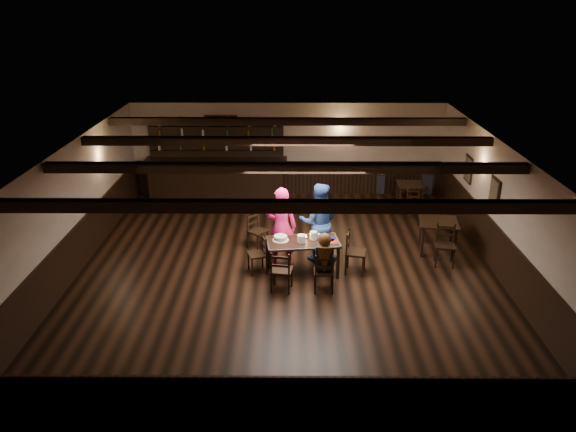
{
  "coord_description": "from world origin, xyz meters",
  "views": [
    {
      "loc": [
        0.11,
        -10.9,
        5.58
      ],
      "look_at": [
        0.03,
        0.2,
        1.17
      ],
      "focal_mm": 35.0,
      "sensor_mm": 36.0,
      "label": 1
    }
  ],
  "objects_px": {
    "dining_table": "(303,245)",
    "woman_pink": "(281,227)",
    "chair_near_right": "(324,270)",
    "bar_counter": "(217,173)",
    "man_blue": "(319,222)",
    "chair_near_left": "(281,268)",
    "cake": "(281,238)"
  },
  "relations": [
    {
      "from": "man_blue",
      "to": "cake",
      "type": "relative_size",
      "value": 5.21
    },
    {
      "from": "man_blue",
      "to": "cake",
      "type": "bearing_deg",
      "value": 40.27
    },
    {
      "from": "chair_near_left",
      "to": "cake",
      "type": "xyz_separation_m",
      "value": [
        -0.02,
        0.83,
        0.28
      ]
    },
    {
      "from": "dining_table",
      "to": "woman_pink",
      "type": "xyz_separation_m",
      "value": [
        -0.46,
        0.41,
        0.23
      ]
    },
    {
      "from": "woman_pink",
      "to": "cake",
      "type": "height_order",
      "value": "woman_pink"
    },
    {
      "from": "dining_table",
      "to": "bar_counter",
      "type": "height_order",
      "value": "bar_counter"
    },
    {
      "from": "woman_pink",
      "to": "man_blue",
      "type": "height_order",
      "value": "woman_pink"
    },
    {
      "from": "man_blue",
      "to": "bar_counter",
      "type": "distance_m",
      "value": 5.04
    },
    {
      "from": "woman_pink",
      "to": "man_blue",
      "type": "bearing_deg",
      "value": -159.07
    },
    {
      "from": "chair_near_right",
      "to": "woman_pink",
      "type": "relative_size",
      "value": 0.47
    },
    {
      "from": "chair_near_left",
      "to": "woman_pink",
      "type": "xyz_separation_m",
      "value": [
        -0.01,
        1.2,
        0.38
      ]
    },
    {
      "from": "dining_table",
      "to": "woman_pink",
      "type": "bearing_deg",
      "value": 138.24
    },
    {
      "from": "dining_table",
      "to": "man_blue",
      "type": "xyz_separation_m",
      "value": [
        0.36,
        0.7,
        0.23
      ]
    },
    {
      "from": "dining_table",
      "to": "man_blue",
      "type": "bearing_deg",
      "value": 62.82
    },
    {
      "from": "dining_table",
      "to": "chair_near_left",
      "type": "distance_m",
      "value": 0.92
    },
    {
      "from": "bar_counter",
      "to": "chair_near_right",
      "type": "bearing_deg",
      "value": -63.7
    },
    {
      "from": "chair_near_left",
      "to": "bar_counter",
      "type": "height_order",
      "value": "bar_counter"
    },
    {
      "from": "dining_table",
      "to": "chair_near_left",
      "type": "height_order",
      "value": "chair_near_left"
    },
    {
      "from": "woman_pink",
      "to": "bar_counter",
      "type": "relative_size",
      "value": 0.44
    },
    {
      "from": "woman_pink",
      "to": "bar_counter",
      "type": "distance_m",
      "value": 4.9
    },
    {
      "from": "woman_pink",
      "to": "man_blue",
      "type": "relative_size",
      "value": 1.0
    },
    {
      "from": "woman_pink",
      "to": "bar_counter",
      "type": "bearing_deg",
      "value": -65.07
    },
    {
      "from": "dining_table",
      "to": "bar_counter",
      "type": "xyz_separation_m",
      "value": [
        -2.42,
        4.9,
        0.06
      ]
    },
    {
      "from": "chair_near_right",
      "to": "man_blue",
      "type": "height_order",
      "value": "man_blue"
    },
    {
      "from": "man_blue",
      "to": "woman_pink",
      "type": "bearing_deg",
      "value": 21.28
    },
    {
      "from": "dining_table",
      "to": "man_blue",
      "type": "relative_size",
      "value": 0.89
    },
    {
      "from": "chair_near_left",
      "to": "man_blue",
      "type": "height_order",
      "value": "man_blue"
    },
    {
      "from": "chair_near_right",
      "to": "bar_counter",
      "type": "xyz_separation_m",
      "value": [
        -2.82,
        5.71,
        0.23
      ]
    },
    {
      "from": "man_blue",
      "to": "chair_near_right",
      "type": "bearing_deg",
      "value": 93.44
    },
    {
      "from": "chair_near_right",
      "to": "bar_counter",
      "type": "height_order",
      "value": "bar_counter"
    },
    {
      "from": "man_blue",
      "to": "bar_counter",
      "type": "xyz_separation_m",
      "value": [
        -2.78,
        4.2,
        -0.17
      ]
    },
    {
      "from": "cake",
      "to": "bar_counter",
      "type": "height_order",
      "value": "bar_counter"
    }
  ]
}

